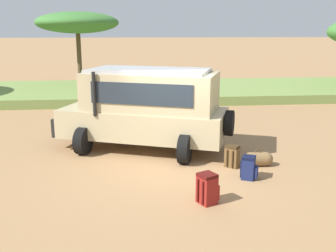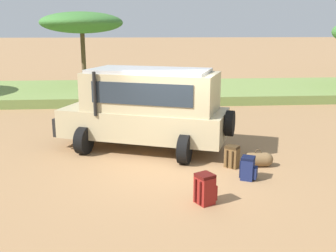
{
  "view_description": "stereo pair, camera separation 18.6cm",
  "coord_description": "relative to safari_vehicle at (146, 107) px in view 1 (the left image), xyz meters",
  "views": [
    {
      "loc": [
        -1.09,
        -9.81,
        3.57
      ],
      "look_at": [
        -0.05,
        0.51,
        1.0
      ],
      "focal_mm": 42.0,
      "sensor_mm": 36.0,
      "label": 1
    },
    {
      "loc": [
        -0.91,
        -9.82,
        3.57
      ],
      "look_at": [
        -0.05,
        0.51,
        1.0
      ],
      "focal_mm": 42.0,
      "sensor_mm": 36.0,
      "label": 2
    }
  ],
  "objects": [
    {
      "name": "ground_plane",
      "position": [
        0.58,
        -1.69,
        -1.29
      ],
      "size": [
        320.0,
        320.0,
        0.0
      ],
      "primitive_type": "plane",
      "color": "#9E754C"
    },
    {
      "name": "grass_bank",
      "position": [
        0.58,
        10.0,
        -1.07
      ],
      "size": [
        120.0,
        7.0,
        0.44
      ],
      "color": "olive",
      "rests_on": "ground_plane"
    },
    {
      "name": "safari_vehicle",
      "position": [
        0.0,
        0.0,
        0.0
      ],
      "size": [
        5.41,
        3.75,
        2.44
      ],
      "color": "tan",
      "rests_on": "ground_plane"
    },
    {
      "name": "backpack_beside_front_wheel",
      "position": [
        2.36,
        -2.7,
        -1.02
      ],
      "size": [
        0.47,
        0.44,
        0.57
      ],
      "color": "navy",
      "rests_on": "ground_plane"
    },
    {
      "name": "backpack_cluster_center",
      "position": [
        1.08,
        -3.96,
        -0.98
      ],
      "size": [
        0.5,
        0.47,
        0.65
      ],
      "color": "maroon",
      "rests_on": "ground_plane"
    },
    {
      "name": "backpack_near_rear_wheel",
      "position": [
        2.18,
        -1.83,
        -1.01
      ],
      "size": [
        0.44,
        0.44,
        0.6
      ],
      "color": "brown",
      "rests_on": "ground_plane"
    },
    {
      "name": "duffel_bag_low_black_case",
      "position": [
        2.88,
        -1.81,
        -1.11
      ],
      "size": [
        0.83,
        0.4,
        0.48
      ],
      "color": "brown",
      "rests_on": "ground_plane"
    },
    {
      "name": "acacia_tree_centre_back",
      "position": [
        -3.26,
        11.51,
        2.6
      ],
      "size": [
        4.6,
        4.96,
        4.5
      ],
      "color": "brown",
      "rests_on": "ground_plane"
    }
  ]
}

